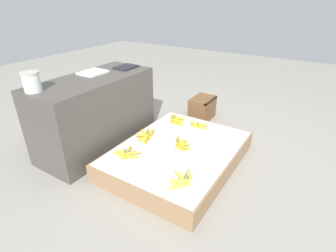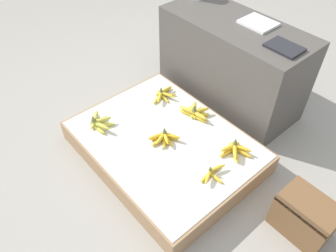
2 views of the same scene
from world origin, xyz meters
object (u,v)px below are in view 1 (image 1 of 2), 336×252
object	(u,v)px
foam_tray_white	(93,72)
banana_bunch_back_left	(126,154)
banana_bunch_middle_midleft	(181,144)
wooden_crate	(202,108)
banana_bunch_back_midright	(176,120)
banana_bunch_back_midleft	(146,135)
banana_bunch_middle_midright	(199,125)
glass_jar	(32,82)
banana_bunch_front_left	(183,179)

from	to	relation	value
foam_tray_white	banana_bunch_back_left	bearing A→B (deg)	-116.59
banana_bunch_back_left	banana_bunch_middle_midleft	bearing A→B (deg)	-39.47
wooden_crate	foam_tray_white	bearing A→B (deg)	145.66
wooden_crate	banana_bunch_back_midright	bearing A→B (deg)	176.29
wooden_crate	banana_bunch_middle_midleft	distance (m)	1.00
banana_bunch_back_left	banana_bunch_back_midleft	bearing A→B (deg)	6.67
banana_bunch_middle_midright	foam_tray_white	xyz separation A→B (m)	(-0.48, 0.91, 0.52)
banana_bunch_middle_midleft	banana_bunch_back_midleft	xyz separation A→B (m)	(-0.04, 0.34, 0.00)
wooden_crate	banana_bunch_back_left	size ratio (longest dim) A/B	1.28
banana_bunch_back_left	wooden_crate	bearing A→B (deg)	-2.35
wooden_crate	banana_bunch_back_left	distance (m)	1.34
banana_bunch_back_left	glass_jar	world-z (taller)	glass_jar
banana_bunch_front_left	banana_bunch_back_midright	distance (m)	0.98
banana_bunch_front_left	banana_bunch_back_midright	size ratio (longest dim) A/B	1.45
banana_bunch_middle_midright	glass_jar	bearing A→B (deg)	140.33
wooden_crate	banana_bunch_back_midright	world-z (taller)	banana_bunch_back_midright
banana_bunch_middle_midleft	glass_jar	bearing A→B (deg)	125.23
banana_bunch_back_left	foam_tray_white	distance (m)	0.88
banana_bunch_front_left	banana_bunch_back_midleft	size ratio (longest dim) A/B	1.10
banana_bunch_front_left	banana_bunch_back_midright	xyz separation A→B (m)	(0.82, 0.55, 0.00)
foam_tray_white	banana_bunch_back_midright	bearing A→B (deg)	-55.88
banana_bunch_middle_midleft	banana_bunch_back_midleft	world-z (taller)	banana_bunch_back_midleft
wooden_crate	glass_jar	xyz separation A→B (m)	(-1.63, 0.69, 0.64)
wooden_crate	banana_bunch_middle_midleft	bearing A→B (deg)	-165.50
banana_bunch_front_left	banana_bunch_back_midleft	xyz separation A→B (m)	(0.38, 0.60, -0.00)
banana_bunch_middle_midright	banana_bunch_back_midright	distance (m)	0.25
banana_bunch_front_left	glass_jar	bearing A→B (deg)	101.33
glass_jar	banana_bunch_back_left	bearing A→B (deg)	-65.21
wooden_crate	glass_jar	distance (m)	1.88
banana_bunch_back_left	banana_bunch_back_midleft	distance (m)	0.33
banana_bunch_middle_midright	banana_bunch_back_left	world-z (taller)	banana_bunch_back_left
banana_bunch_back_left	glass_jar	distance (m)	0.91
wooden_crate	banana_bunch_back_midright	xyz separation A→B (m)	(-0.57, 0.04, 0.07)
wooden_crate	banana_bunch_back_left	world-z (taller)	wooden_crate
banana_bunch_middle_midright	wooden_crate	bearing A→B (deg)	21.81
banana_bunch_back_left	banana_bunch_front_left	bearing A→B (deg)	-95.32
banana_bunch_middle_midleft	glass_jar	size ratio (longest dim) A/B	1.26
banana_bunch_middle_midright	banana_bunch_back_midright	bearing A→B (deg)	97.28
glass_jar	banana_bunch_middle_midleft	bearing A→B (deg)	-54.77
banana_bunch_middle_midright	banana_bunch_middle_midleft	bearing A→B (deg)	-175.41
banana_bunch_back_midleft	glass_jar	distance (m)	1.03
banana_bunch_middle_midright	glass_jar	world-z (taller)	glass_jar
banana_bunch_back_midright	glass_jar	distance (m)	1.37
wooden_crate	banana_bunch_back_midleft	bearing A→B (deg)	174.72
banana_bunch_back_midleft	banana_bunch_front_left	bearing A→B (deg)	-122.25
banana_bunch_back_midright	foam_tray_white	world-z (taller)	foam_tray_white
banana_bunch_back_left	banana_bunch_back_midright	world-z (taller)	banana_bunch_back_midright
banana_bunch_front_left	banana_bunch_middle_midleft	size ratio (longest dim) A/B	1.37
banana_bunch_back_midleft	glass_jar	bearing A→B (deg)	136.20
banana_bunch_middle_midleft	banana_bunch_back_left	xyz separation A→B (m)	(-0.37, 0.30, -0.00)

